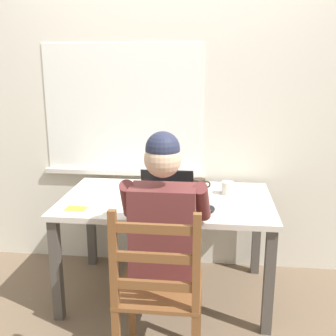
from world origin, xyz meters
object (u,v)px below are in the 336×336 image
laptop (166,200)px  landscape_photo_print (76,208)px  seated_person (165,229)px  coffee_mug_white (228,188)px  book_stack_main (151,187)px  wooden_chair (159,293)px  computer_mouse (210,209)px  desk (167,210)px  coffee_mug_dark (199,185)px

laptop → landscape_photo_print: (-0.55, -0.06, -0.05)m
seated_person → coffee_mug_white: (0.36, 0.62, 0.06)m
seated_person → book_stack_main: size_ratio=6.61×
seated_person → coffee_mug_white: size_ratio=10.39×
seated_person → landscape_photo_print: size_ratio=9.67×
laptop → landscape_photo_print: size_ratio=2.54×
book_stack_main → landscape_photo_print: 0.55m
laptop → book_stack_main: laptop is taller
wooden_chair → computer_mouse: size_ratio=9.52×
desk → wooden_chair: wooden_chair is taller
desk → coffee_mug_dark: bearing=41.3°
desk → coffee_mug_white: (0.41, 0.13, 0.13)m
coffee_mug_white → book_stack_main: size_ratio=0.64×
wooden_chair → laptop: bearing=93.2°
landscape_photo_print → desk: bearing=28.7°
seated_person → computer_mouse: seated_person is taller
wooden_chair → coffee_mug_white: 1.01m
coffee_mug_dark → wooden_chair: bearing=-99.5°
coffee_mug_white → coffee_mug_dark: size_ratio=0.97×
wooden_chair → coffee_mug_dark: size_ratio=7.63×
coffee_mug_white → book_stack_main: 0.53m
coffee_mug_dark → book_stack_main: book_stack_main is taller
desk → wooden_chair: 0.79m
coffee_mug_white → landscape_photo_print: 1.02m
laptop → computer_mouse: size_ratio=3.30×
laptop → landscape_photo_print: 0.56m
desk → seated_person: 0.50m
wooden_chair → computer_mouse: 0.65m
laptop → book_stack_main: 0.31m
laptop → wooden_chair: bearing=-86.8°
computer_mouse → book_stack_main: 0.51m
computer_mouse → book_stack_main: size_ratio=0.53×
seated_person → coffee_mug_dark: 0.70m
desk → book_stack_main: bearing=144.8°
seated_person → coffee_mug_dark: size_ratio=10.07×
laptop → coffee_mug_white: (0.39, 0.33, -0.01)m
desk → landscape_photo_print: 0.60m
desk → book_stack_main: (-0.12, 0.08, 0.13)m
landscape_photo_print → computer_mouse: bearing=5.1°
book_stack_main → desk: bearing=-35.2°
computer_mouse → coffee_mug_white: bearing=71.6°
laptop → computer_mouse: (0.27, -0.02, -0.04)m
coffee_mug_dark → desk: bearing=-138.7°
computer_mouse → coffee_mug_dark: bearing=101.1°
laptop → desk: bearing=95.0°
desk → coffee_mug_dark: size_ratio=11.15×
wooden_chair → computer_mouse: bearing=66.2°
laptop → coffee_mug_dark: size_ratio=2.64×
wooden_chair → computer_mouse: wooden_chair is taller
desk → coffee_mug_white: size_ratio=11.51×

